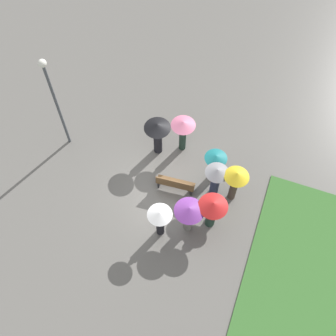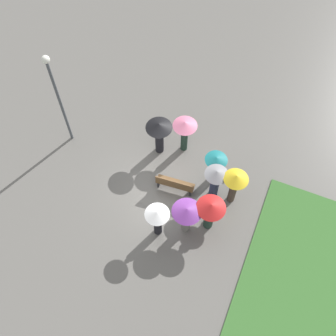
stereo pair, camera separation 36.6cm
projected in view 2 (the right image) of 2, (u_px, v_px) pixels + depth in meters
The scene contains 12 objects.
ground_plane at pixel (160, 190), 18.05m from camera, with size 90.00×90.00×0.00m, color #66635E.
lawn_patch_near at pixel (326, 282), 16.00m from camera, with size 6.19×7.11×0.06m.
park_bench at pixel (175, 184), 17.66m from camera, with size 1.66×0.56×0.90m.
lamp_post at pixel (56, 91), 16.67m from camera, with size 0.32×0.32×5.11m.
crowd_person_white at pixel (157, 218), 15.98m from camera, with size 0.96×0.96×1.86m.
crowd_person_black at pixel (159, 132), 17.87m from camera, with size 1.14×1.14×1.97m.
crowd_person_red at pixel (210, 210), 16.05m from camera, with size 1.16×1.16×1.88m.
crowd_person_purple at pixel (187, 214), 16.04m from camera, with size 1.17×1.17×1.78m.
crowd_person_grey at pixel (216, 179), 16.86m from camera, with size 0.97×0.97×1.91m.
crowd_person_pink at pixel (185, 129), 17.90m from camera, with size 1.05×1.05×1.94m.
crowd_person_teal at pixel (215, 164), 17.34m from camera, with size 0.94×0.94×1.71m.
crowd_person_yellow at pixel (235, 182), 16.56m from camera, with size 1.00×1.00×2.01m.
Camera 2 is at (-3.52, 7.62, 16.01)m, focal length 45.00 mm.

